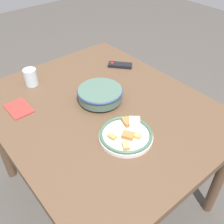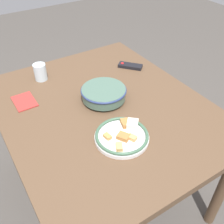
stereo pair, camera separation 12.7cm
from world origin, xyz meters
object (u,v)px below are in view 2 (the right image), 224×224
Objects in this scene: food_plate at (122,136)px; drinking_glass at (40,72)px; noodle_bowl at (104,93)px; tv_remote at (130,66)px.

food_plate is 2.49× the size of drinking_glass.
food_plate is at bearing -15.31° from noodle_bowl.
noodle_bowl is at bearing 29.16° from drinking_glass.
tv_remote is 0.56m from drinking_glass.
food_plate is (0.30, -0.08, -0.02)m from noodle_bowl.
noodle_bowl is 0.43m from drinking_glass.
noodle_bowl is at bearing 172.04° from tv_remote.
noodle_bowl is 2.45× the size of drinking_glass.
tv_remote is at bearing 141.46° from food_plate.
tv_remote is 1.53× the size of drinking_glass.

